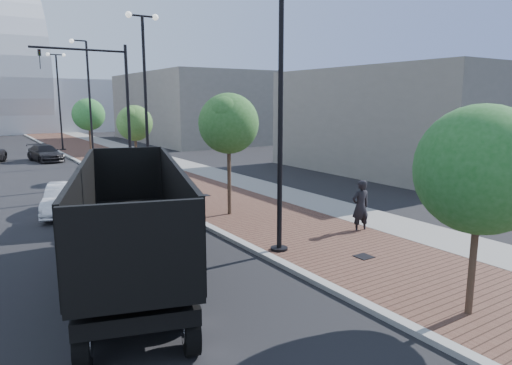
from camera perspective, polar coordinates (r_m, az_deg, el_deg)
sidewalk at (r=43.31m, az=-17.73°, el=3.34°), size 7.00×140.00×0.12m
concrete_strip at (r=44.09m, az=-14.35°, el=3.63°), size 2.40×140.00×0.13m
curb at (r=42.53m, az=-22.28°, el=2.96°), size 0.30×140.00×0.14m
dump_truck at (r=16.18m, az=-15.41°, el=-2.76°), size 6.13×13.43×3.27m
white_sedan at (r=21.65m, az=-22.71°, el=-1.87°), size 2.66×4.29×1.34m
dark_car_far at (r=41.00m, az=-24.82°, el=3.36°), size 2.55×4.76×1.31m
pedestrian at (r=17.49m, az=12.90°, el=-2.93°), size 0.80×0.60×2.01m
streetlight_1 at (r=14.20m, az=2.69°, el=7.91°), size 1.44×0.56×9.21m
streetlight_2 at (r=24.98m, az=-13.60°, el=9.75°), size 1.72×0.56×9.28m
streetlight_3 at (r=36.48m, az=-20.15°, el=8.75°), size 1.44×0.56×9.21m
streetlight_4 at (r=48.26m, az=-23.34°, el=9.33°), size 1.72×0.56×9.28m
traffic_mast at (r=27.56m, az=-17.53°, el=9.93°), size 5.09×0.20×8.00m
tree_0 at (r=11.05m, az=26.27°, el=1.44°), size 2.83×2.83×4.86m
tree_1 at (r=19.08m, az=-3.35°, el=7.33°), size 2.53×2.50×5.22m
tree_2 at (r=30.10m, az=-14.84°, el=7.15°), size 2.31×2.25×4.60m
tree_3 at (r=41.65m, az=-20.12°, el=7.97°), size 2.71×2.71×5.06m
commercial_block_ne at (r=56.76m, az=-8.35°, el=9.24°), size 12.00×22.00×8.00m
commercial_block_e at (r=33.62m, az=17.26°, el=7.39°), size 10.00×16.00×7.00m
utility_cover_1 at (r=14.75m, az=13.31°, el=-8.98°), size 0.50×0.50×0.02m
utility_cover_2 at (r=23.41m, az=-6.48°, el=-1.61°), size 0.50×0.50×0.02m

